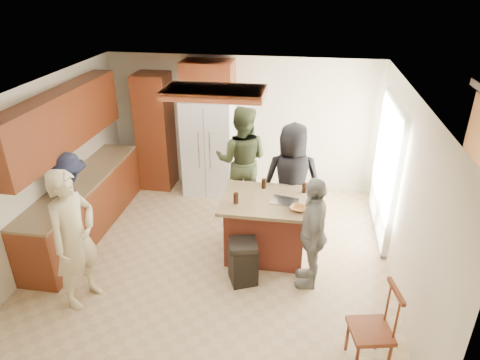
% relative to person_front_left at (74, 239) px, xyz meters
% --- Properties ---
extents(person_front_left, '(0.66, 0.78, 1.84)m').
position_rel_person_front_left_xyz_m(person_front_left, '(0.00, 0.00, 0.00)').
color(person_front_left, '#C4B286').
rests_on(person_front_left, ground).
extents(person_behind_left, '(0.93, 0.58, 1.89)m').
position_rel_person_front_left_xyz_m(person_behind_left, '(1.65, 2.60, 0.03)').
color(person_behind_left, '#2E361F').
rests_on(person_behind_left, ground).
extents(person_behind_right, '(0.94, 0.65, 1.83)m').
position_rel_person_front_left_xyz_m(person_behind_right, '(2.52, 2.02, -0.00)').
color(person_behind_right, black).
rests_on(person_behind_right, ground).
extents(person_side_right, '(0.48, 0.93, 1.58)m').
position_rel_person_front_left_xyz_m(person_side_right, '(2.86, 0.79, -0.13)').
color(person_side_right, gray).
rests_on(person_side_right, ground).
extents(person_counter, '(0.77, 1.09, 1.54)m').
position_rel_person_front_left_xyz_m(person_counter, '(-0.64, 1.09, -0.15)').
color(person_counter, '#191D32').
rests_on(person_counter, ground).
extents(left_cabinetry, '(0.64, 3.00, 2.30)m').
position_rel_person_front_left_xyz_m(left_cabinetry, '(-0.75, 1.52, 0.04)').
color(left_cabinetry, maroon).
rests_on(left_cabinetry, ground).
extents(back_wall_units, '(1.80, 0.60, 2.45)m').
position_rel_person_front_left_xyz_m(back_wall_units, '(0.16, 3.32, 0.46)').
color(back_wall_units, maroon).
rests_on(back_wall_units, ground).
extents(refrigerator, '(0.90, 0.76, 1.80)m').
position_rel_person_front_left_xyz_m(refrigerator, '(0.94, 3.24, -0.02)').
color(refrigerator, white).
rests_on(refrigerator, ground).
extents(kitchen_island, '(1.28, 1.03, 0.93)m').
position_rel_person_front_left_xyz_m(kitchen_island, '(2.20, 1.35, -0.44)').
color(kitchen_island, '#A33F2A').
rests_on(kitchen_island, ground).
extents(island_items, '(1.03, 0.75, 0.15)m').
position_rel_person_front_left_xyz_m(island_items, '(2.45, 1.29, 0.05)').
color(island_items, silver).
rests_on(island_items, kitchen_island).
extents(trash_bin, '(0.45, 0.45, 0.63)m').
position_rel_person_front_left_xyz_m(trash_bin, '(1.97, 0.66, -0.60)').
color(trash_bin, black).
rests_on(trash_bin, ground).
extents(spindle_chair, '(0.50, 0.50, 0.99)m').
position_rel_person_front_left_xyz_m(spindle_chair, '(3.51, -0.46, -0.46)').
color(spindle_chair, maroon).
rests_on(spindle_chair, ground).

